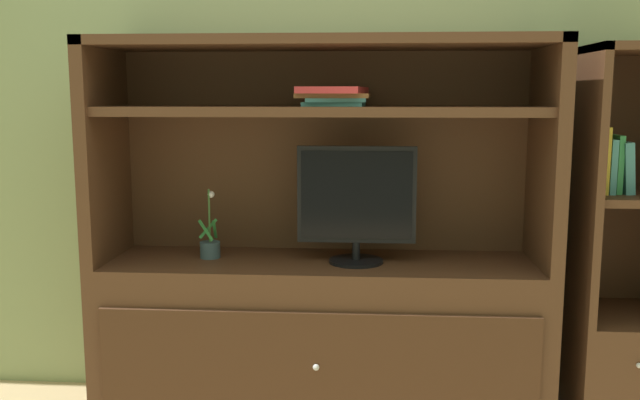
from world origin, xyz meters
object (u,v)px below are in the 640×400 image
object	(u,v)px
tv_monitor	(357,202)
bookshelf_tall	(618,304)
upright_book_row	(609,163)
magazine_stack	(334,96)
media_console	(321,303)
potted_plant	(210,246)

from	to	relation	value
tv_monitor	bookshelf_tall	size ratio (longest dim) A/B	0.30
bookshelf_tall	upright_book_row	distance (m)	0.55
magazine_stack	media_console	bearing A→B (deg)	176.58
magazine_stack	upright_book_row	distance (m)	1.07
magazine_stack	upright_book_row	world-z (taller)	magazine_stack
media_console	potted_plant	bearing A→B (deg)	178.39
media_console	upright_book_row	distance (m)	1.23
tv_monitor	bookshelf_tall	bearing A→B (deg)	1.94
media_console	bookshelf_tall	world-z (taller)	media_console
potted_plant	bookshelf_tall	bearing A→B (deg)	-0.25
media_console	magazine_stack	xyz separation A→B (m)	(0.05, -0.00, 0.82)
media_console	potted_plant	size ratio (longest dim) A/B	6.33
potted_plant	tv_monitor	bearing A→B (deg)	-4.06
tv_monitor	potted_plant	distance (m)	0.62
upright_book_row	media_console	bearing A→B (deg)	179.73
media_console	magazine_stack	world-z (taller)	media_console
potted_plant	magazine_stack	xyz separation A→B (m)	(0.50, -0.02, 0.60)
media_console	magazine_stack	size ratio (longest dim) A/B	4.88
media_console	tv_monitor	world-z (taller)	media_console
tv_monitor	potted_plant	xyz separation A→B (m)	(-0.59, 0.04, -0.19)
bookshelf_tall	upright_book_row	world-z (taller)	bookshelf_tall
bookshelf_tall	magazine_stack	bearing A→B (deg)	-179.56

